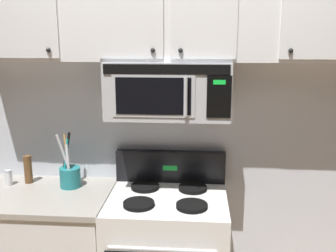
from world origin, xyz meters
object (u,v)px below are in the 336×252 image
pepper_mill (28,169)px  utensil_crock_teal (70,174)px  salt_shaker (8,178)px  over_range_microwave (169,89)px

pepper_mill → utensil_crock_teal: bearing=-9.6°
utensil_crock_teal → salt_shaker: size_ratio=3.45×
utensil_crock_teal → pepper_mill: 0.32m
over_range_microwave → utensil_crock_teal: bearing=179.5°
over_range_microwave → salt_shaker: over_range_microwave is taller
utensil_crock_teal → pepper_mill: bearing=170.4°
utensil_crock_teal → salt_shaker: utensil_crock_teal is taller
utensil_crock_teal → salt_shaker: bearing=-179.4°
over_range_microwave → pepper_mill: 1.14m
salt_shaker → over_range_microwave: bearing=-0.1°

